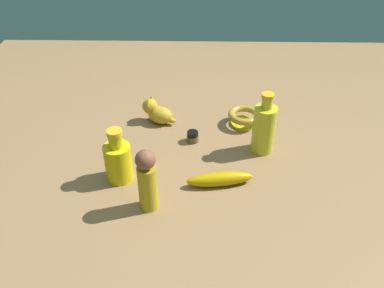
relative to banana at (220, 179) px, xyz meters
name	(u,v)px	position (x,y,z in m)	size (l,w,h in m)	color
ground	(192,162)	(0.10, 0.08, -0.02)	(2.00, 2.00, 0.00)	#936D47
banana	(220,179)	(0.00, 0.00, 0.00)	(0.20, 0.04, 0.04)	#C49906
cat_figurine	(157,112)	(0.34, 0.22, 0.02)	(0.09, 0.12, 0.10)	gold
bowl	(244,117)	(0.33, -0.10, 0.01)	(0.12, 0.12, 0.05)	gold
bottle_tall	(264,128)	(0.18, -0.15, 0.07)	(0.07, 0.07, 0.21)	gold
person_figure_adult	(147,180)	(-0.09, 0.20, 0.08)	(0.07, 0.07, 0.19)	gold
bottle_short	(118,160)	(0.03, 0.30, 0.05)	(0.08, 0.08, 0.17)	#D6C10F
nail_polish_jar	(194,137)	(0.22, 0.08, 0.00)	(0.04, 0.04, 0.04)	brown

